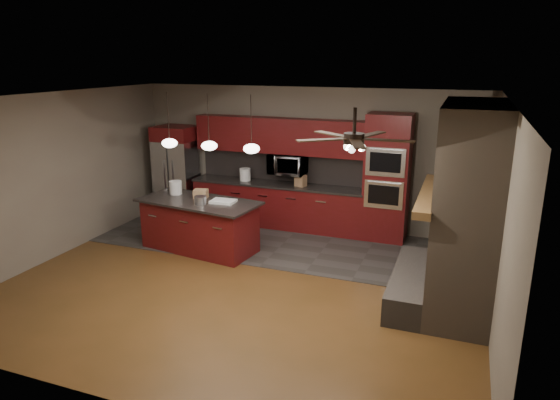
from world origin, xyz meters
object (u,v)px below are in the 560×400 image
at_px(paint_can, 200,200).
at_px(paint_tray, 223,201).
at_px(kitchen_island, 200,225).
at_px(counter_box, 301,181).
at_px(refrigerator, 178,172).
at_px(white_bucket, 176,188).
at_px(cardboard_box, 201,194).
at_px(counter_bucket, 245,174).
at_px(microwave, 288,164).
at_px(oven_tower, 387,178).

relative_size(paint_can, paint_tray, 0.49).
relative_size(kitchen_island, counter_box, 10.14).
relative_size(refrigerator, counter_box, 8.73).
bearing_deg(white_bucket, cardboard_box, -6.54).
relative_size(paint_can, counter_bucket, 0.81).
relative_size(microwave, paint_can, 3.55).
height_order(white_bucket, paint_can, white_bucket).
xyz_separation_m(oven_tower, counter_box, (-1.67, -0.04, -0.18)).
height_order(oven_tower, white_bucket, oven_tower).
bearing_deg(kitchen_island, paint_tray, 12.69).
relative_size(kitchen_island, paint_tray, 5.43).
xyz_separation_m(kitchen_island, paint_tray, (0.47, 0.04, 0.48)).
bearing_deg(paint_tray, refrigerator, 137.17).
xyz_separation_m(paint_tray, counter_bucket, (-0.35, 1.69, 0.09)).
xyz_separation_m(kitchen_island, counter_box, (1.34, 1.68, 0.55)).
bearing_deg(counter_box, paint_can, -103.80).
xyz_separation_m(microwave, kitchen_island, (-1.03, -1.78, -0.83)).
xyz_separation_m(oven_tower, microwave, (-1.98, 0.06, 0.11)).
height_order(refrigerator, counter_bucket, refrigerator).
height_order(microwave, cardboard_box, microwave).
height_order(refrigerator, kitchen_island, refrigerator).
height_order(white_bucket, counter_bucket, white_bucket).
height_order(oven_tower, microwave, oven_tower).
distance_m(paint_can, counter_bucket, 1.90).
xyz_separation_m(kitchen_island, counter_bucket, (0.12, 1.73, 0.56)).
distance_m(white_bucket, counter_bucket, 1.66).
xyz_separation_m(white_bucket, paint_can, (0.75, -0.41, -0.05)).
bearing_deg(refrigerator, white_bucket, -59.33).
bearing_deg(counter_bucket, cardboard_box, -96.01).
bearing_deg(microwave, cardboard_box, -123.86).
bearing_deg(refrigerator, paint_tray, -40.07).
bearing_deg(oven_tower, paint_can, -146.51).
xyz_separation_m(refrigerator, counter_box, (2.78, 0.03, 0.03)).
relative_size(refrigerator, kitchen_island, 0.86).
bearing_deg(oven_tower, kitchen_island, -150.28).
bearing_deg(paint_tray, microwave, 69.18).
bearing_deg(white_bucket, refrigerator, 120.67).
distance_m(microwave, refrigerator, 2.50).
bearing_deg(oven_tower, white_bucket, -157.68).
bearing_deg(kitchen_island, counter_box, 59.19).
xyz_separation_m(paint_can, paint_tray, (0.32, 0.22, -0.05)).
relative_size(oven_tower, refrigerator, 1.22).
distance_m(oven_tower, counter_box, 1.68).
xyz_separation_m(white_bucket, counter_box, (1.95, 1.44, -0.03)).
distance_m(paint_can, paint_tray, 0.39).
height_order(microwave, paint_tray, microwave).
xyz_separation_m(microwave, refrigerator, (-2.47, -0.13, -0.32)).
xyz_separation_m(oven_tower, cardboard_box, (-3.05, -1.55, -0.19)).
relative_size(microwave, refrigerator, 0.37).
bearing_deg(white_bucket, paint_can, -28.92).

